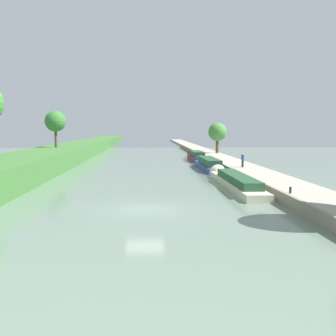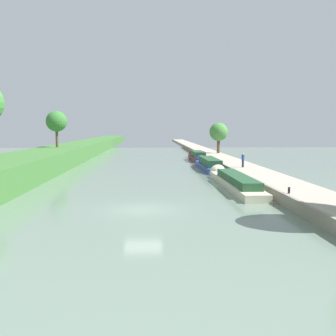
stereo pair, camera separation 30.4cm
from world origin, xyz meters
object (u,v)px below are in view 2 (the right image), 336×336
Objects in this scene: mooring_bollard_near at (289,190)px; mooring_bollard_far at (204,152)px; narrowboat_maroon at (197,156)px; narrowboat_blue at (208,164)px; narrowboat_cream at (233,181)px; person_walking at (243,160)px.

mooring_bollard_near is 1.00× the size of mooring_bollard_far.
narrowboat_blue is at bearing -90.69° from narrowboat_maroon.
mooring_bollard_near reaches higher than narrowboat_cream.
mooring_bollard_far is at bearing 86.54° from narrowboat_cream.
person_walking is (3.13, 8.98, 1.18)m from narrowboat_cream.
narrowboat_cream is 28.40m from narrowboat_maroon.
mooring_bollard_near is at bearing -90.00° from mooring_bollard_far.
mooring_bollard_far is at bearing 92.78° from person_walking.
mooring_bollard_near and mooring_bollard_far have the same top height.
narrowboat_cream is 1.19× the size of narrowboat_blue.
person_walking reaches higher than mooring_bollard_far.
person_walking reaches higher than narrowboat_cream.
mooring_bollard_far is at bearing 90.00° from mooring_bollard_near.
mooring_bollard_far is (-1.15, 23.70, -0.65)m from person_walking.
person_walking is (3.10, -6.37, 1.09)m from narrowboat_blue.
narrowboat_maroon is at bearing -112.75° from mooring_bollard_far.
narrowboat_cream is 9.03m from mooring_bollard_near.
narrowboat_blue is 30.41× the size of mooring_bollard_near.
narrowboat_blue is at bearing 115.97° from person_walking.
narrowboat_blue reaches higher than mooring_bollard_near.
narrowboat_maroon is 19.67m from person_walking.
mooring_bollard_far is (1.95, 17.33, 0.44)m from narrowboat_blue.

